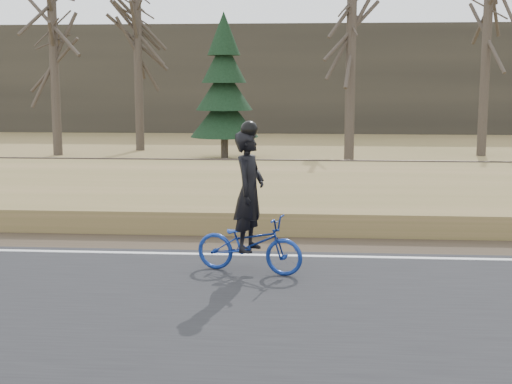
{
  "coord_description": "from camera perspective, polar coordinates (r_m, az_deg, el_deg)",
  "views": [
    {
      "loc": [
        -3.44,
        -11.53,
        3.02
      ],
      "look_at": [
        -4.35,
        0.5,
        1.1
      ],
      "focal_mm": 50.0,
      "sensor_mm": 36.0,
      "label": 1
    }
  ],
  "objects": [
    {
      "name": "embankment",
      "position": [
        16.34,
        16.39,
        -1.19
      ],
      "size": [
        120.0,
        5.0,
        0.44
      ],
      "primitive_type": "cube",
      "color": "olive",
      "rests_on": "ground"
    },
    {
      "name": "railroad",
      "position": [
        19.98,
        14.18,
        1.61
      ],
      "size": [
        120.0,
        2.4,
        0.29
      ],
      "color": "black",
      "rests_on": "ballast"
    },
    {
      "name": "treeline_backdrop",
      "position": [
        41.67,
        9.14,
        8.91
      ],
      "size": [
        120.0,
        4.0,
        6.0
      ],
      "primitive_type": "cube",
      "color": "#383328",
      "rests_on": "ground"
    },
    {
      "name": "bare_tree_center",
      "position": [
        29.58,
        17.99,
        11.86
      ],
      "size": [
        0.36,
        0.36,
        9.39
      ],
      "primitive_type": "cylinder",
      "color": "#473E34",
      "rests_on": "ground"
    },
    {
      "name": "cyclist",
      "position": [
        10.92,
        -0.54,
        -2.52
      ],
      "size": [
        1.81,
        1.03,
        2.34
      ],
      "rotation": [
        0.0,
        0.0,
        1.3
      ],
      "color": "navy",
      "rests_on": "road"
    },
    {
      "name": "bare_tree_far_left",
      "position": [
        29.45,
        -15.86,
        10.2
      ],
      "size": [
        0.36,
        0.36,
        7.56
      ],
      "primitive_type": "cylinder",
      "color": "#473E34",
      "rests_on": "ground"
    },
    {
      "name": "bare_tree_near_left",
      "position": [
        25.69,
        7.6,
        10.56
      ],
      "size": [
        0.36,
        0.36,
        7.46
      ],
      "primitive_type": "cylinder",
      "color": "#473E34",
      "rests_on": "ground"
    },
    {
      "name": "shoulder",
      "position": [
        13.52,
        18.98,
        -4.27
      ],
      "size": [
        120.0,
        1.6,
        0.04
      ],
      "primitive_type": "cube",
      "color": "#473A2B",
      "rests_on": "ground"
    },
    {
      "name": "bare_tree_left",
      "position": [
        30.75,
        -9.4,
        9.94
      ],
      "size": [
        0.36,
        0.36,
        7.12
      ],
      "primitive_type": "cylinder",
      "color": "#473E34",
      "rests_on": "ground"
    },
    {
      "name": "conifer",
      "position": [
        27.18,
        -2.56,
        8.17
      ],
      "size": [
        2.6,
        2.6,
        5.51
      ],
      "color": "#473E34",
      "rests_on": "ground"
    },
    {
      "name": "ballast",
      "position": [
        20.02,
        14.15,
        0.75
      ],
      "size": [
        120.0,
        3.0,
        0.45
      ],
      "primitive_type": "cube",
      "color": "slate",
      "rests_on": "ground"
    }
  ]
}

